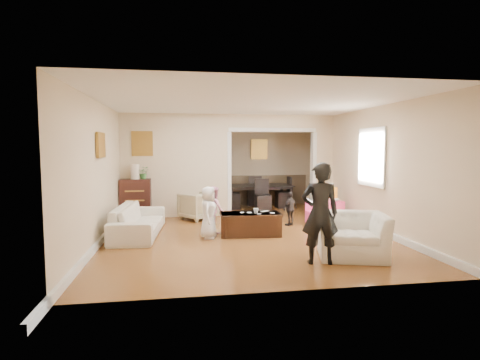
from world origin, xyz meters
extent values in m
plane|color=#985E27|center=(0.00, 0.00, 0.00)|extent=(7.00, 7.00, 0.00)
cube|color=beige|center=(-1.38, 1.80, 1.30)|extent=(2.75, 0.18, 2.60)
cube|color=beige|center=(2.48, 1.80, 1.30)|extent=(0.55, 0.18, 2.60)
cube|color=beige|center=(1.10, 1.80, 2.42)|extent=(2.22, 0.18, 0.35)
cube|color=white|center=(2.73, -0.40, 1.55)|extent=(0.03, 0.95, 1.10)
cube|color=brown|center=(-2.20, 1.70, 1.85)|extent=(0.45, 0.03, 0.55)
cube|color=brown|center=(-2.71, -0.60, 1.80)|extent=(0.03, 0.55, 0.40)
cube|color=brown|center=(1.10, 3.44, 1.70)|extent=(0.45, 0.03, 0.55)
imported|color=#EFE5CE|center=(-2.12, -0.18, 0.30)|extent=(0.95, 2.11, 0.60)
imported|color=tan|center=(-0.89, 1.31, 0.33)|extent=(1.01, 1.01, 0.66)
imported|color=#EFE5CE|center=(1.43, -2.23, 0.35)|extent=(1.29, 1.19, 0.70)
cube|color=#33140F|center=(-2.37, 1.52, 0.50)|extent=(0.72, 0.41, 0.99)
cylinder|color=beige|center=(-2.37, 1.52, 1.17)|extent=(0.22, 0.22, 0.36)
imported|color=#356F31|center=(-2.17, 1.52, 1.14)|extent=(0.27, 0.24, 0.30)
cube|color=#341910|center=(0.10, -0.50, 0.22)|extent=(1.23, 0.69, 0.44)
imported|color=silver|center=(0.20, -0.55, 0.49)|extent=(0.12, 0.12, 0.10)
cube|color=#EC3E77|center=(2.20, 0.54, 0.25)|extent=(0.56, 0.56, 0.50)
cube|color=yellow|center=(2.32, 0.64, 0.65)|extent=(0.20, 0.08, 0.30)
cylinder|color=#27A2C7|center=(2.10, 0.49, 0.54)|extent=(0.08, 0.08, 0.08)
cube|color=red|center=(2.08, 0.66, 0.53)|extent=(0.10, 0.09, 0.05)
imported|color=white|center=(2.25, 0.42, 0.53)|extent=(0.25, 0.25, 0.06)
imported|color=black|center=(0.93, 2.74, 0.34)|extent=(1.96, 1.15, 0.67)
imported|color=black|center=(0.79, -2.51, 0.77)|extent=(0.61, 0.45, 1.54)
imported|color=white|center=(-0.75, -0.65, 0.50)|extent=(0.44, 0.56, 1.01)
imported|color=pink|center=(-0.60, -0.20, 0.48)|extent=(0.47, 0.55, 0.97)
imported|color=black|center=(1.15, 0.25, 0.38)|extent=(0.47, 0.41, 0.77)
cube|color=white|center=(0.53, -0.58, 0.45)|extent=(0.11, 0.10, 0.00)
cube|color=white|center=(0.38, -0.39, 0.45)|extent=(0.10, 0.09, 0.00)
cube|color=white|center=(-0.06, -0.42, 0.45)|extent=(0.10, 0.11, 0.00)
cube|color=white|center=(0.25, -0.64, 0.45)|extent=(0.10, 0.09, 0.00)
cube|color=white|center=(0.09, -0.46, 0.45)|extent=(0.10, 0.12, 0.00)
cube|color=white|center=(0.47, -0.33, 0.45)|extent=(0.12, 0.10, 0.00)
camera|label=1|loc=(-1.25, -7.81, 1.75)|focal=28.06mm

